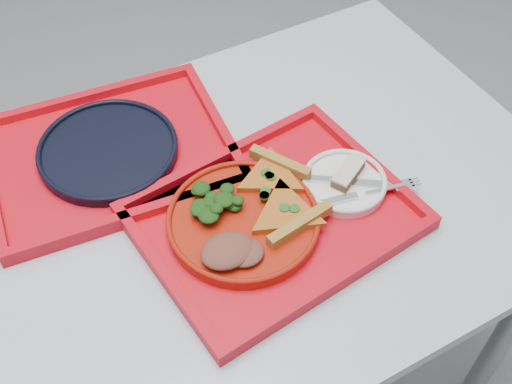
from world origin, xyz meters
TOP-DOWN VIEW (x-y plane):
  - table at (0.00, 0.00)m, footprint 1.60×0.80m
  - tray_main at (0.24, -0.07)m, footprint 0.48×0.39m
  - tray_far at (0.05, 0.21)m, footprint 0.48×0.40m
  - dinner_plate at (0.19, -0.06)m, footprint 0.26×0.26m
  - side_plate at (0.39, -0.07)m, footprint 0.15×0.15m
  - navy_plate at (0.05, 0.21)m, footprint 0.26×0.26m
  - pizza_slice_a at (0.26, -0.09)m, footprint 0.15×0.16m
  - pizza_slice_b at (0.27, -0.00)m, footprint 0.18×0.17m
  - salad_heap at (0.16, -0.00)m, footprint 0.08×0.07m
  - meat_portion at (0.13, -0.11)m, footprint 0.09×0.07m
  - dessert_bar at (0.40, -0.06)m, footprint 0.08×0.06m
  - knife at (0.39, -0.08)m, footprint 0.16×0.12m
  - fork at (0.40, -0.11)m, footprint 0.19×0.06m

SIDE VIEW (x-z plane):
  - table at x=0.00m, z-range 0.30..1.05m
  - tray_main at x=0.24m, z-range 0.75..0.76m
  - tray_far at x=0.05m, z-range 0.75..0.76m
  - side_plate at x=0.39m, z-range 0.76..0.78m
  - navy_plate at x=0.05m, z-range 0.76..0.78m
  - dinner_plate at x=0.19m, z-range 0.76..0.78m
  - knife at x=0.39m, z-range 0.78..0.78m
  - fork at x=0.40m, z-range 0.78..0.78m
  - dessert_bar at x=0.40m, z-range 0.78..0.80m
  - pizza_slice_a at x=0.26m, z-range 0.78..0.80m
  - pizza_slice_b at x=0.27m, z-range 0.78..0.80m
  - meat_portion at x=0.13m, z-range 0.78..0.81m
  - salad_heap at x=0.16m, z-range 0.78..0.82m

